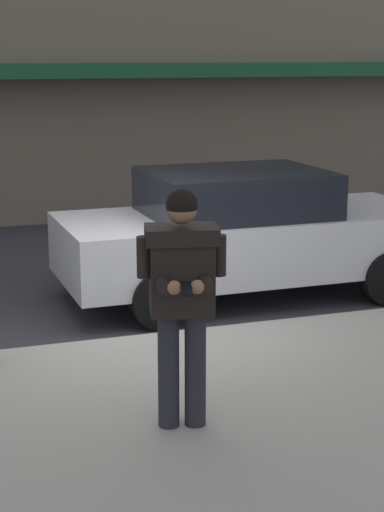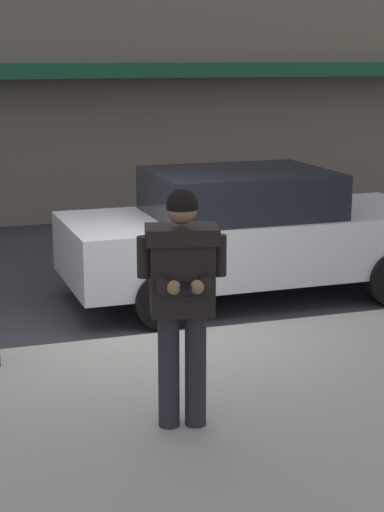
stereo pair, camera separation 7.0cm
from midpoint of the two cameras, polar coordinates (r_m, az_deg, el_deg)
ground_plane at (r=8.82m, az=-3.89°, el=-5.69°), size 80.00×80.00×0.00m
sidewalk at (r=6.70m, az=11.24°, el=-11.65°), size 32.00×5.30×0.14m
curb_paint_line at (r=9.16m, az=2.10°, el=-4.92°), size 28.00×0.12×0.01m
parked_sedan_mid at (r=10.24m, az=3.40°, el=1.59°), size 4.52×1.97×1.54m
man_texting_on_phone at (r=6.19m, az=-1.01°, el=-1.83°), size 0.64×0.63×1.81m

